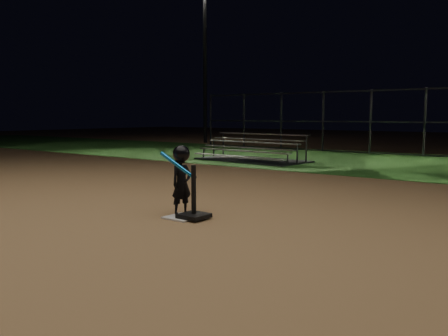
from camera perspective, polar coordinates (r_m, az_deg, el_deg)
ground at (r=6.94m, az=-5.05°, el=-6.08°), size 80.00×80.00×0.00m
grass_strip at (r=15.75m, az=20.31°, el=0.57°), size 60.00×8.00×0.01m
home_plate at (r=6.93m, az=-5.05°, el=-5.98°), size 0.45×0.45×0.02m
batting_tee at (r=6.81m, az=-3.69°, el=-4.91°), size 0.38×0.38×0.77m
child_batter at (r=7.06m, az=-5.18°, el=-1.23°), size 0.50×0.48×1.06m
bleacher_left at (r=15.47m, az=3.37°, el=1.53°), size 3.80×2.09×0.90m
backstop_fence at (r=18.57m, az=23.21°, el=5.13°), size 20.08×0.08×2.50m
light_pole_left at (r=26.16m, az=-2.41°, el=13.98°), size 0.90×0.53×8.30m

